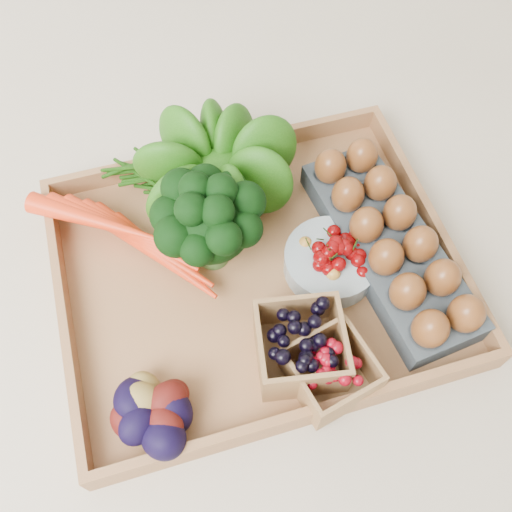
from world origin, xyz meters
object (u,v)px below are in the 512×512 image
object	(u,v)px
tray	(256,274)
cherry_bowl	(331,262)
egg_carton	(388,247)
broccoli	(211,235)

from	to	relation	value
tray	cherry_bowl	world-z (taller)	cherry_bowl
cherry_bowl	egg_carton	size ratio (longest dim) A/B	0.39
tray	cherry_bowl	size ratio (longest dim) A/B	4.12
broccoli	egg_carton	distance (m)	0.25
tray	cherry_bowl	bearing A→B (deg)	-12.80
broccoli	egg_carton	size ratio (longest dim) A/B	0.45
broccoli	egg_carton	world-z (taller)	broccoli
broccoli	cherry_bowl	bearing A→B (deg)	-22.56
tray	broccoli	size ratio (longest dim) A/B	3.62
tray	broccoli	xyz separation A→B (m)	(-0.05, 0.04, 0.07)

